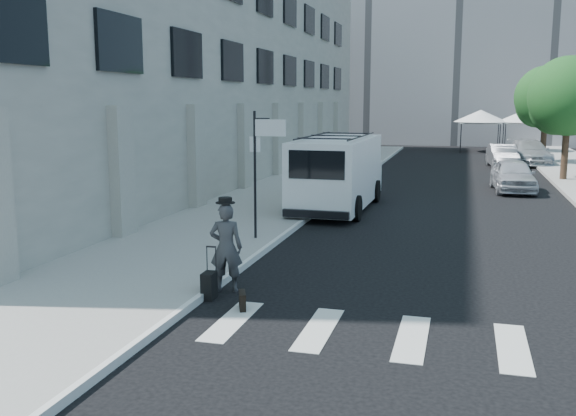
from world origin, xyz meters
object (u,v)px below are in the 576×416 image
Objects in this scene: briefcase at (242,301)px; cargo_van at (338,173)px; suitcase at (209,285)px; parked_car_c at (529,152)px; parked_car_a at (513,175)px; parked_car_b at (502,156)px; businessman at (226,248)px.

cargo_van is at bearing 70.01° from briefcase.
parked_car_c is (8.65, 30.43, 0.48)m from suitcase.
parked_car_a is 1.00× the size of parked_car_b.
parked_car_b is at bearing 55.73° from briefcase.
businessman is 4.23× the size of briefcase.
parked_car_b is 2.76m from parked_car_c.
parked_car_a is at bearing -104.30° from parked_car_c.
businessman is at bearing -112.30° from parked_car_c.
suitcase reaches higher than briefcase.
parked_car_b is 0.79× the size of parked_car_c.
parked_car_a is (6.50, 6.45, -0.62)m from cargo_van.
cargo_van is 9.17m from parked_car_a.
briefcase is at bearing -86.81° from cargo_van.
parked_car_c reaches higher than parked_car_a.
parked_car_a reaches higher than suitcase.
cargo_van reaches higher than businessman.
parked_car_c is at bearing -118.16° from businessman.
briefcase is 19.24m from parked_car_a.
parked_car_b is at bearing -133.32° from parked_car_c.
briefcase is 0.06× the size of cargo_van.
businessman is 28.46m from parked_car_b.
parked_car_c is at bearing 71.85° from suitcase.
parked_car_c reaches higher than briefcase.
briefcase is 0.11× the size of parked_car_b.
cargo_van is 20.77m from parked_car_c.
cargo_van is (0.40, 11.37, 1.05)m from suitcase.
cargo_van is (0.26, 10.78, 0.40)m from businessman.
businessman is at bearing 102.28° from briefcase.
cargo_van reaches higher than parked_car_a.
businessman is 0.45× the size of parked_car_a.
businessman is at bearing -108.93° from parked_car_b.
businessman is 31.02m from parked_car_c.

